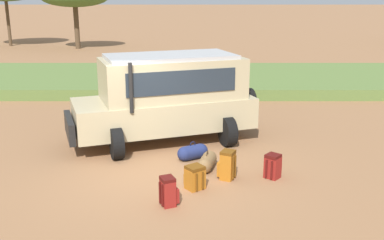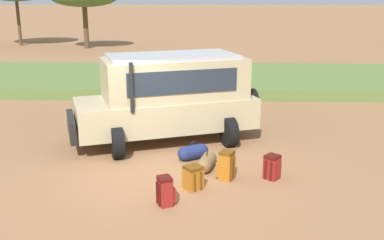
{
  "view_description": "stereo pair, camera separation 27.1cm",
  "coord_description": "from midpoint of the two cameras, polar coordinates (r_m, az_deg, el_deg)",
  "views": [
    {
      "loc": [
        0.89,
        -9.73,
        4.04
      ],
      "look_at": [
        0.88,
        1.0,
        1.0
      ],
      "focal_mm": 42.0,
      "sensor_mm": 36.0,
      "label": 1
    },
    {
      "loc": [
        1.17,
        -9.72,
        4.04
      ],
      "look_at": [
        0.88,
        1.0,
        1.0
      ],
      "focal_mm": 42.0,
      "sensor_mm": 36.0,
      "label": 2
    }
  ],
  "objects": [
    {
      "name": "backpack_near_rear_wheel",
      "position": [
        10.32,
        9.55,
        -5.83
      ],
      "size": [
        0.44,
        0.45,
        0.56
      ],
      "color": "maroon",
      "rests_on": "ground_plane"
    },
    {
      "name": "duffel_bag_low_black_case",
      "position": [
        10.71,
        1.26,
        -5.33
      ],
      "size": [
        0.49,
        0.91,
        0.45
      ],
      "color": "brown",
      "rests_on": "ground_plane"
    },
    {
      "name": "ground_plane",
      "position": [
        10.58,
        -5.57,
        -6.7
      ],
      "size": [
        320.0,
        320.0,
        0.0
      ],
      "primitive_type": "plane",
      "color": "#936642"
    },
    {
      "name": "grass_bank",
      "position": [
        20.81,
        -2.79,
        5.23
      ],
      "size": [
        120.0,
        7.0,
        0.44
      ],
      "color": "#5B7538",
      "rests_on": "ground_plane"
    },
    {
      "name": "backpack_beside_front_wheel",
      "position": [
        10.12,
        3.78,
        -5.76
      ],
      "size": [
        0.44,
        0.41,
        0.66
      ],
      "color": "#B26619",
      "rests_on": "ground_plane"
    },
    {
      "name": "backpack_cluster_center",
      "position": [
        9.64,
        -0.42,
        -7.31
      ],
      "size": [
        0.48,
        0.5,
        0.52
      ],
      "color": "#B26619",
      "rests_on": "ground_plane"
    },
    {
      "name": "safari_vehicle",
      "position": [
        12.46,
        -3.68,
        3.06
      ],
      "size": [
        5.44,
        3.68,
        2.44
      ],
      "color": "tan",
      "rests_on": "ground_plane"
    },
    {
      "name": "backpack_outermost",
      "position": [
        8.93,
        -3.85,
        -9.07
      ],
      "size": [
        0.41,
        0.38,
        0.59
      ],
      "color": "maroon",
      "rests_on": "ground_plane"
    },
    {
      "name": "duffel_bag_soft_canvas",
      "position": [
        11.31,
        -0.54,
        -4.11
      ],
      "size": [
        0.77,
        0.6,
        0.47
      ],
      "color": "navy",
      "rests_on": "ground_plane"
    }
  ]
}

